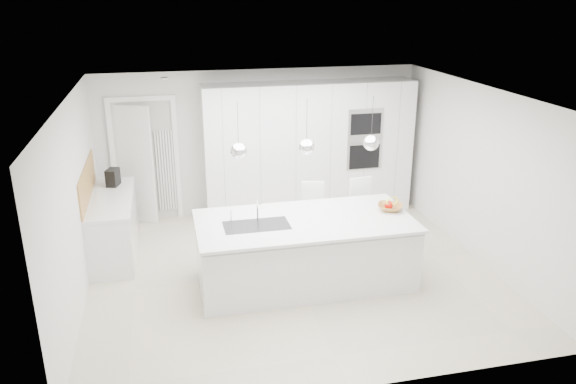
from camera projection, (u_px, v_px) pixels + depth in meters
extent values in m
plane|color=beige|center=(293.00, 273.00, 7.86)|extent=(5.50, 5.50, 0.00)
plane|color=silver|center=(260.00, 142.00, 9.73)|extent=(5.50, 0.00, 5.50)
plane|color=silver|center=(75.00, 205.00, 6.86)|extent=(0.00, 5.00, 5.00)
plane|color=white|center=(293.00, 95.00, 7.01)|extent=(5.50, 5.50, 0.00)
cube|color=silver|center=(309.00, 149.00, 9.66)|extent=(3.60, 0.60, 2.30)
cube|color=white|center=(130.00, 165.00, 9.28)|extent=(0.76, 0.38, 2.00)
cube|color=silver|center=(113.00, 227.00, 8.31)|extent=(0.60, 1.80, 0.86)
cube|color=white|center=(110.00, 198.00, 8.15)|extent=(0.62, 1.82, 0.04)
cube|color=#B07F3C|center=(87.00, 182.00, 8.00)|extent=(0.02, 1.80, 0.50)
cube|color=silver|center=(305.00, 254.00, 7.46)|extent=(2.80, 1.20, 0.86)
cube|color=white|center=(305.00, 221.00, 7.35)|extent=(2.84, 1.40, 0.04)
cylinder|color=white|center=(257.00, 209.00, 7.31)|extent=(0.02, 0.02, 0.30)
sphere|color=white|center=(239.00, 151.00, 6.79)|extent=(0.20, 0.20, 0.20)
sphere|color=white|center=(307.00, 147.00, 6.96)|extent=(0.20, 0.20, 0.20)
sphere|color=white|center=(371.00, 143.00, 7.14)|extent=(0.20, 0.20, 0.20)
imported|color=#B07F3C|center=(390.00, 207.00, 7.65)|extent=(0.44, 0.44, 0.08)
cube|color=black|center=(113.00, 177.00, 8.59)|extent=(0.22, 0.28, 0.26)
sphere|color=#B10E04|center=(387.00, 205.00, 7.64)|extent=(0.08, 0.08, 0.08)
sphere|color=#B10E04|center=(390.00, 206.00, 7.62)|extent=(0.09, 0.09, 0.09)
sphere|color=#B10E04|center=(387.00, 206.00, 7.63)|extent=(0.08, 0.08, 0.08)
sphere|color=#B10E04|center=(389.00, 204.00, 7.69)|extent=(0.08, 0.08, 0.08)
torus|color=yellow|center=(392.00, 201.00, 7.64)|extent=(0.25, 0.18, 0.23)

